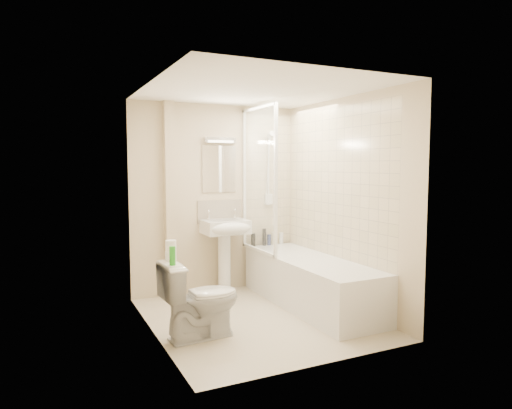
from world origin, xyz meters
name	(u,v)px	position (x,y,z in m)	size (l,w,h in m)	color
floor	(258,318)	(0.00, 0.00, 0.00)	(2.50, 2.50, 0.00)	beige
wall_back	(216,199)	(0.00, 1.25, 1.20)	(2.20, 0.02, 2.40)	beige
wall_left	(153,211)	(-1.10, 0.00, 1.20)	(0.02, 2.50, 2.40)	beige
wall_right	(344,203)	(1.10, 0.00, 1.20)	(0.02, 2.50, 2.40)	beige
ceiling	(258,90)	(0.00, 0.00, 2.40)	(2.20, 2.50, 0.02)	white
tile_back	(268,180)	(0.75, 1.24, 1.42)	(0.70, 0.01, 1.75)	beige
tile_right	(336,183)	(1.09, 0.14, 1.42)	(0.01, 2.10, 1.75)	beige
pipe_boxing	(170,200)	(-0.62, 1.19, 1.20)	(0.12, 0.12, 2.40)	beige
splashback	(220,211)	(0.05, 1.24, 1.03)	(0.60, 0.01, 0.30)	beige
mirror	(219,169)	(0.05, 1.24, 1.58)	(0.46, 0.01, 0.60)	white
strip_light	(220,140)	(0.05, 1.22, 1.95)	(0.42, 0.07, 0.07)	silver
bathtub	(310,281)	(0.75, 0.14, 0.29)	(0.70, 2.10, 0.55)	white
shower_screen	(259,180)	(0.40, 0.80, 1.45)	(0.04, 0.92, 1.80)	white
shower_fixture	(269,171)	(0.75, 1.19, 1.55)	(0.10, 0.16, 0.99)	white
pedestal_sink	(226,235)	(0.05, 1.01, 0.75)	(0.56, 0.50, 1.07)	white
bottle_black_a	(253,240)	(0.50, 1.16, 0.64)	(0.06, 0.06, 0.17)	black
bottle_black_b	(264,237)	(0.66, 1.16, 0.66)	(0.05, 0.05, 0.23)	black
bottle_blue	(269,240)	(0.73, 1.16, 0.62)	(0.05, 0.05, 0.14)	navy
bottle_cream	(273,238)	(0.80, 1.16, 0.64)	(0.06, 0.06, 0.17)	beige
bottle_white_b	(281,238)	(0.92, 1.16, 0.63)	(0.06, 0.06, 0.16)	silver
toilet	(201,299)	(-0.72, -0.26, 0.38)	(0.76, 0.47, 0.75)	white
toilet_roll_lower	(171,256)	(-0.98, -0.18, 0.79)	(0.10, 0.10, 0.09)	white
toilet_roll_upper	(171,246)	(-0.97, -0.17, 0.89)	(0.10, 0.10, 0.10)	white
green_bottle	(172,256)	(-1.02, -0.38, 0.83)	(0.05, 0.05, 0.17)	green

